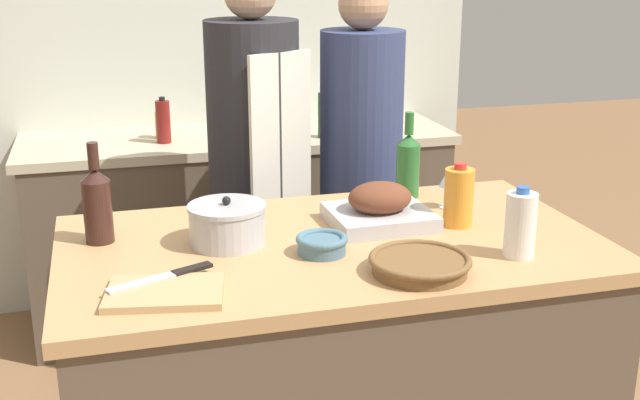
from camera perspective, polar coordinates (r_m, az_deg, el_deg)
kitchen_island at (r=2.43m, az=0.82°, el=-13.11°), size 1.50×0.85×0.92m
back_counter at (r=3.80m, az=-5.63°, el=-1.87°), size 1.94×0.60×0.89m
back_wall at (r=3.96m, az=-6.89°, el=11.20°), size 2.44×0.10×2.55m
roasting_pan at (r=2.35m, az=4.26°, el=-0.62°), size 0.30×0.26×0.13m
wicker_basket at (r=2.03m, az=7.12°, el=-4.52°), size 0.26×0.26×0.04m
cutting_board at (r=1.92m, az=-10.96°, el=-6.48°), size 0.30×0.24×0.02m
stock_pot at (r=2.21m, az=-6.61°, el=-1.72°), size 0.22×0.22×0.14m
mixing_bowl at (r=2.13m, az=0.13°, el=-3.13°), size 0.14×0.14×0.05m
juice_jug at (r=2.37m, az=9.84°, el=0.22°), size 0.09×0.09×0.19m
milk_jug at (r=2.16m, az=14.06°, el=-1.72°), size 0.08×0.08×0.19m
wine_bottle_green at (r=2.28m, az=-15.56°, el=-0.24°), size 0.08×0.08×0.28m
wine_bottle_dark at (r=2.62m, az=6.27°, el=2.59°), size 0.08×0.08×0.28m
wine_glass_left at (r=2.52m, az=9.21°, el=1.57°), size 0.07×0.07×0.14m
knife_chef at (r=1.98m, az=-10.99°, el=-5.35°), size 0.27×0.14×0.01m
stand_mixer at (r=3.73m, az=-3.18°, el=6.86°), size 0.18×0.14×0.30m
condiment_bottle_tall at (r=3.58m, az=0.33°, el=6.07°), size 0.06×0.06×0.22m
condiment_bottle_short at (r=3.55m, az=-11.09°, el=5.49°), size 0.06×0.06×0.20m
condiment_bottle_extra at (r=3.64m, az=-11.15°, el=5.27°), size 0.06×0.06×0.14m
person_cook_aproned at (r=3.03m, az=-4.63°, el=2.34°), size 0.37×0.38×1.65m
person_cook_guest at (r=3.13m, az=2.91°, el=2.38°), size 0.32×0.32×1.60m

